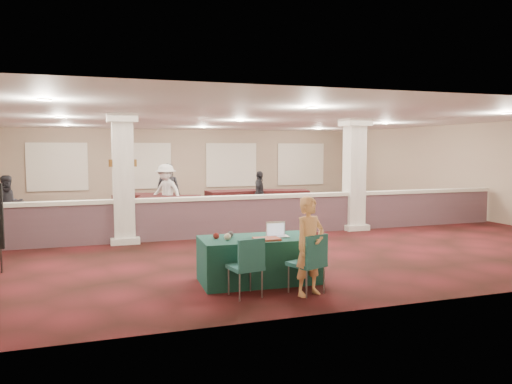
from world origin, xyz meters
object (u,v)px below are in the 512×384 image
object	(u,v)px
woman	(310,246)
attendee_a	(9,205)
far_table_front_center	(170,208)
conf_chair_main	(311,259)
conf_chair_side	(248,262)
attendee_d	(168,187)
far_table_front_left	(155,216)
far_table_back_right	(278,201)
far_table_back_center	(234,201)
far_table_back_left	(144,205)
near_table	(259,260)
attendee_b	(166,192)
attendee_c	(259,193)
far_table_front_right	(281,201)

from	to	relation	value
woman	attendee_a	world-z (taller)	attendee_a
far_table_front_center	conf_chair_main	bearing A→B (deg)	-84.69
conf_chair_side	attendee_d	bearing A→B (deg)	77.77
far_table_front_left	far_table_back_right	size ratio (longest dim) A/B	1.07
far_table_front_left	attendee_a	world-z (taller)	attendee_a
far_table_front_left	far_table_back_center	distance (m)	4.48
conf_chair_side	far_table_front_center	world-z (taller)	conf_chair_side
far_table_back_left	near_table	bearing A→B (deg)	-83.83
woman	far_table_back_center	size ratio (longest dim) A/B	0.80
conf_chair_side	attendee_b	world-z (taller)	attendee_b
near_table	far_table_back_center	world-z (taller)	far_table_back_center
far_table_back_center	attendee_c	bearing A→B (deg)	-47.64
conf_chair_side	far_table_front_right	distance (m)	10.87
near_table	attendee_b	size ratio (longest dim) A/B	1.12
conf_chair_main	far_table_front_right	size ratio (longest dim) A/B	0.49
conf_chair_main	far_table_back_center	bearing A→B (deg)	59.06
far_table_front_right	far_table_back_right	bearing A→B (deg)	90.00
far_table_front_left	woman	bearing A→B (deg)	-78.51
conf_chair_side	far_table_back_center	distance (m)	10.61
far_table_front_left	attendee_a	bearing A→B (deg)	170.85
far_table_back_left	attendee_c	size ratio (longest dim) A/B	1.27
conf_chair_side	far_table_back_center	xyz separation A→B (m)	(2.77, 10.24, -0.16)
attendee_a	far_table_back_right	bearing A→B (deg)	-6.31
far_table_front_center	far_table_back_left	world-z (taller)	far_table_front_center
far_table_front_center	far_table_back_center	distance (m)	2.93
far_table_front_left	attendee_c	world-z (taller)	attendee_c
far_table_back_center	attendee_a	size ratio (longest dim) A/B	1.23
attendee_b	far_table_front_left	bearing A→B (deg)	-59.90
near_table	conf_chair_main	xyz separation A→B (m)	(0.53, -0.99, 0.18)
far_table_back_center	attendee_b	xyz separation A→B (m)	(-2.66, -1.01, 0.52)
far_table_back_right	attendee_c	bearing A→B (deg)	-143.65
attendee_d	near_table	bearing A→B (deg)	109.44
conf_chair_main	attendee_a	bearing A→B (deg)	103.03
near_table	attendee_a	bearing A→B (deg)	127.67
woman	near_table	bearing A→B (deg)	96.20
far_table_front_right	attendee_d	bearing A→B (deg)	160.46
far_table_back_center	far_table_back_right	bearing A→B (deg)	-1.49
far_table_back_left	attendee_c	world-z (taller)	attendee_c
far_table_front_left	far_table_back_left	xyz separation A→B (m)	(0.00, 2.90, -0.00)
attendee_c	attendee_d	world-z (taller)	attendee_d
near_table	far_table_front_right	bearing A→B (deg)	68.64
far_table_front_right	attendee_a	bearing A→B (deg)	-166.96
far_table_front_right	conf_chair_main	bearing A→B (deg)	-109.04
far_table_front_left	far_table_front_right	size ratio (longest dim) A/B	0.98
near_table	far_table_back_left	xyz separation A→B (m)	(-1.00, 9.25, 0.00)
far_table_back_center	attendee_d	world-z (taller)	attendee_d
near_table	woman	world-z (taller)	woman
far_table_back_left	far_table_back_right	bearing A→B (deg)	1.18
far_table_back_left	attendee_c	xyz separation A→B (m)	(4.00, -0.63, 0.38)
conf_chair_side	far_table_back_left	size ratio (longest dim) A/B	0.49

